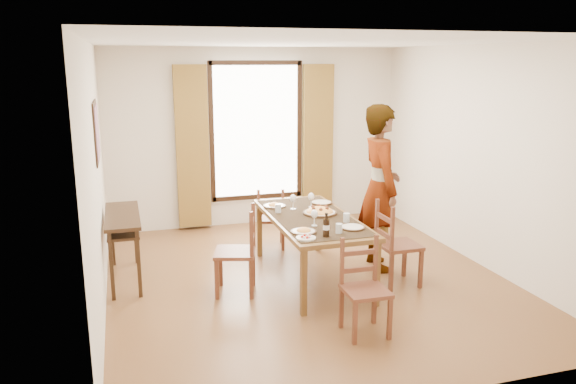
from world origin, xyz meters
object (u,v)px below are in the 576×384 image
object	(u,v)px
console_table	(123,224)
pasta_platter	(320,210)
dining_table	(312,222)
man	(380,188)

from	to	relation	value
console_table	pasta_platter	xyz separation A→B (m)	(2.22, -0.49, 0.12)
dining_table	man	xyz separation A→B (m)	(0.91, 0.13, 0.31)
dining_table	man	distance (m)	0.97
console_table	dining_table	distance (m)	2.17
man	pasta_platter	distance (m)	0.81
man	pasta_platter	xyz separation A→B (m)	(-0.79, -0.05, -0.20)
dining_table	pasta_platter	xyz separation A→B (m)	(0.13, 0.08, 0.11)
console_table	man	bearing A→B (deg)	-8.39
console_table	dining_table	world-z (taller)	console_table
pasta_platter	dining_table	bearing A→B (deg)	-148.99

